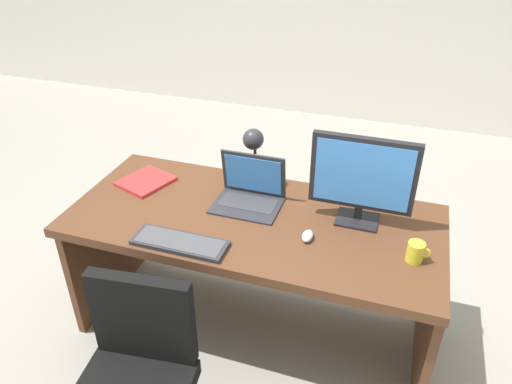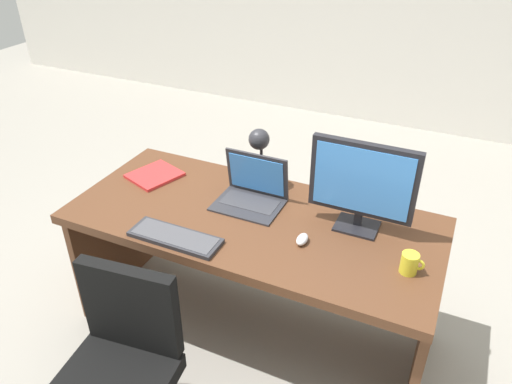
% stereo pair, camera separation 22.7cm
% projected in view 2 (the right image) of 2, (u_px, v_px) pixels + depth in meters
% --- Properties ---
extents(ground, '(12.00, 12.00, 0.00)m').
position_uv_depth(ground, '(332.00, 197.00, 3.94)').
color(ground, gray).
extents(desk, '(1.83, 0.82, 0.74)m').
position_uv_depth(desk, '(256.00, 242.00, 2.53)').
color(desk, '#56331E').
rests_on(desk, ground).
extents(monitor, '(0.49, 0.16, 0.44)m').
position_uv_depth(monitor, '(362.00, 183.00, 2.19)').
color(monitor, black).
rests_on(monitor, desk).
extents(laptop, '(0.34, 0.26, 0.25)m').
position_uv_depth(laptop, '(253.00, 187.00, 2.49)').
color(laptop, '#2D2D33').
rests_on(laptop, desk).
extents(keyboard, '(0.44, 0.15, 0.02)m').
position_uv_depth(keyboard, '(175.00, 237.00, 2.24)').
color(keyboard, '#2D2D33').
rests_on(keyboard, desk).
extents(mouse, '(0.05, 0.09, 0.04)m').
position_uv_depth(mouse, '(302.00, 239.00, 2.21)').
color(mouse, silver).
rests_on(mouse, desk).
extents(desk_lamp, '(0.12, 0.14, 0.33)m').
position_uv_depth(desk_lamp, '(259.00, 146.00, 2.53)').
color(desk_lamp, '#2D2D33').
rests_on(desk_lamp, desk).
extents(book, '(0.30, 0.32, 0.02)m').
position_uv_depth(book, '(155.00, 175.00, 2.73)').
color(book, red).
rests_on(book, desk).
extents(coffee_mug, '(0.10, 0.07, 0.09)m').
position_uv_depth(coffee_mug, '(410.00, 263.00, 2.02)').
color(coffee_mug, yellow).
rests_on(coffee_mug, desk).
extents(office_chair, '(0.56, 0.56, 0.83)m').
position_uv_depth(office_chair, '(120.00, 383.00, 2.07)').
color(office_chair, black).
rests_on(office_chair, ground).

